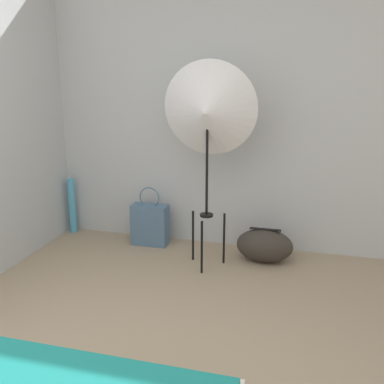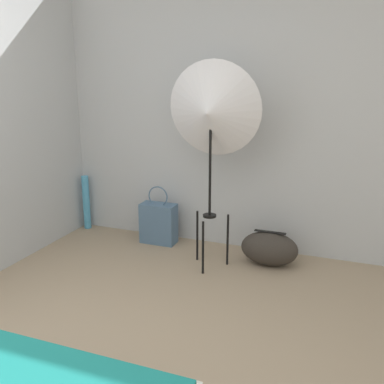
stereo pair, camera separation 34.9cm
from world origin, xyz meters
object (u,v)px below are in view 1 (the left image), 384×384
(duffel_bag, at_px, (265,246))
(paper_roll, at_px, (72,206))
(photo_umbrella, at_px, (207,112))
(tote_bag, at_px, (150,224))

(duffel_bag, relative_size, paper_roll, 0.87)
(duffel_bag, height_order, paper_roll, paper_roll)
(photo_umbrella, relative_size, paper_roll, 3.03)
(duffel_bag, xyz_separation_m, paper_roll, (-2.02, 0.23, 0.14))
(photo_umbrella, distance_m, tote_bag, 1.34)
(duffel_bag, bearing_deg, photo_umbrella, -156.25)
(tote_bag, bearing_deg, duffel_bag, -6.39)
(paper_roll, bearing_deg, photo_umbrella, -16.08)
(photo_umbrella, xyz_separation_m, duffel_bag, (0.48, 0.21, -1.18))
(photo_umbrella, xyz_separation_m, paper_roll, (-1.53, 0.44, -1.04))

